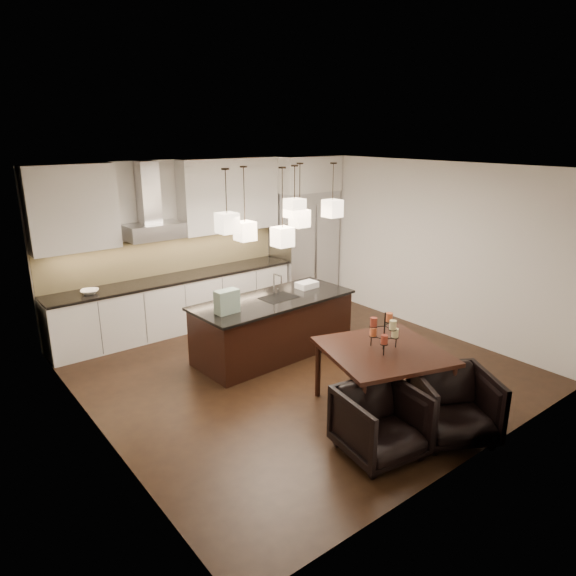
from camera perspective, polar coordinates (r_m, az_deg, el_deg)
floor at (r=7.42m, az=0.96°, el=-8.96°), size 5.50×5.50×0.02m
ceiling at (r=6.68m, az=1.08°, el=13.34°), size 5.50×5.50×0.02m
wall_back at (r=9.17m, az=-9.93°, el=5.20°), size 5.50×0.02×2.80m
wall_front at (r=5.18m, az=20.65°, el=-4.93°), size 5.50×0.02×2.80m
wall_left at (r=5.68m, az=-21.22°, el=-3.08°), size 0.02×5.50×2.80m
wall_right at (r=8.87m, az=15.08°, el=4.47°), size 0.02×5.50×2.80m
refrigerator at (r=10.07m, az=1.79°, el=4.62°), size 1.20×0.72×2.15m
fridge_panel at (r=9.87m, az=1.87°, el=12.58°), size 1.26×0.72×0.65m
lower_cabinets at (r=8.86m, az=-12.16°, el=-1.78°), size 4.21×0.62×0.88m
countertop at (r=8.73m, az=-12.34°, el=1.08°), size 4.21×0.66×0.04m
backsplash at (r=8.91m, az=-13.33°, el=3.56°), size 4.21×0.02×0.63m
upper_cab_left at (r=8.10m, az=-22.87°, el=8.16°), size 1.25×0.35×1.25m
upper_cab_right at (r=9.15m, az=-6.52°, el=10.25°), size 1.85×0.35×1.25m
hood_canopy at (r=8.47m, az=-14.67°, el=6.14°), size 0.90×0.52×0.24m
hood_chimney at (r=8.48m, az=-15.28°, el=10.22°), size 0.30×0.28×0.96m
fruit_bowl at (r=8.18m, az=-21.18°, el=-0.39°), size 0.34×0.34×0.06m
island_body at (r=7.73m, az=-1.64°, el=-4.40°), size 2.42×1.06×0.84m
island_top at (r=7.58m, az=-1.67°, el=-1.32°), size 2.50×1.14×0.04m
faucet at (r=7.64m, az=-1.57°, el=0.42°), size 0.11×0.23×0.36m
tote_bag at (r=6.98m, az=-6.79°, el=-1.50°), size 0.33×0.19×0.32m
food_container at (r=8.08m, az=2.11°, el=0.36°), size 0.33×0.24×0.10m
dining_table at (r=6.33m, az=10.35°, el=-9.98°), size 1.64×1.64×0.79m
candelabra at (r=6.08m, az=10.66°, el=-4.73°), size 0.47×0.47×0.46m
candle_a at (r=6.17m, az=11.81°, el=-4.91°), size 0.10×0.10×0.10m
candle_b at (r=6.16m, az=9.44°, el=-4.81°), size 0.10×0.10×0.10m
candle_c at (r=5.96m, az=10.65°, el=-5.64°), size 0.10×0.10×0.10m
candle_d at (r=6.17m, az=11.19°, el=-3.20°), size 0.10×0.10×0.10m
candle_e at (r=5.98m, az=9.50°, el=-3.75°), size 0.10×0.10×0.10m
candle_f at (r=5.94m, az=11.57°, el=-4.04°), size 0.10×0.10×0.10m
armchair_left at (r=5.54m, az=10.22°, el=-14.51°), size 0.90×0.92×0.74m
armchair_right at (r=6.01m, az=17.93°, el=-12.31°), size 1.12×1.13×0.76m
pendant_a at (r=6.67m, az=-6.79°, el=7.19°), size 0.24×0.24×0.26m
pendant_b at (r=7.11m, az=-4.80°, el=6.33°), size 0.24×0.24×0.26m
pendant_c at (r=7.24m, az=0.72°, el=8.87°), size 0.24×0.24×0.26m
pendant_d at (r=7.78m, az=1.30°, el=7.75°), size 0.24×0.24×0.26m
pendant_e at (r=7.84m, az=4.95°, el=8.80°), size 0.24×0.24×0.26m
pendant_f at (r=6.92m, az=-0.62°, el=5.71°), size 0.24×0.24×0.26m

